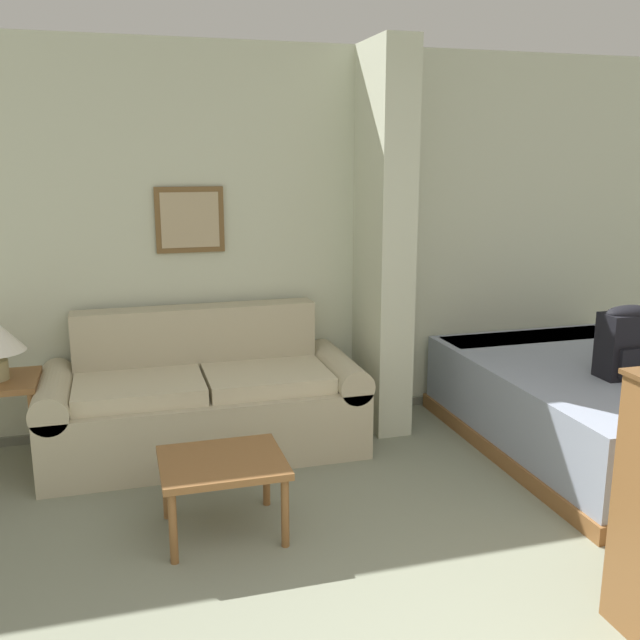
{
  "coord_description": "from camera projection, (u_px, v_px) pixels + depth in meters",
  "views": [
    {
      "loc": [
        -1.31,
        -1.33,
        1.88
      ],
      "look_at": [
        -0.33,
        2.09,
        1.05
      ],
      "focal_mm": 40.0,
      "sensor_mm": 36.0,
      "label": 1
    }
  ],
  "objects": [
    {
      "name": "wall_back",
      "position": [
        308.0,
        239.0,
        5.04
      ],
      "size": [
        6.77,
        0.16,
        2.6
      ],
      "color": "beige",
      "rests_on": "ground_plane"
    },
    {
      "name": "wall_partition_pillar",
      "position": [
        384.0,
        242.0,
        4.83
      ],
      "size": [
        0.24,
        0.58,
        2.6
      ],
      "color": "beige",
      "rests_on": "ground_plane"
    },
    {
      "name": "couch",
      "position": [
        204.0,
        402.0,
        4.59
      ],
      "size": [
        2.01,
        0.84,
        0.89
      ],
      "color": "#B7AD8E",
      "rests_on": "ground_plane"
    },
    {
      "name": "coffee_table",
      "position": [
        222.0,
        469.0,
        3.56
      ],
      "size": [
        0.62,
        0.53,
        0.4
      ],
      "color": "brown",
      "rests_on": "ground_plane"
    },
    {
      "name": "bed",
      "position": [
        596.0,
        406.0,
        4.63
      ],
      "size": [
        1.51,
        2.1,
        0.55
      ],
      "color": "brown",
      "rests_on": "ground_plane"
    },
    {
      "name": "backpack",
      "position": [
        628.0,
        340.0,
        4.29
      ],
      "size": [
        0.34,
        0.22,
        0.44
      ],
      "color": "black",
      "rests_on": "bed"
    }
  ]
}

